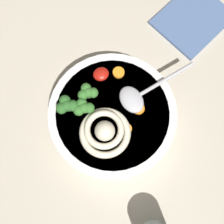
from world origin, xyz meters
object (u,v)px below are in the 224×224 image
soup_bowl (112,115)px  noodle_pile (106,131)px  soup_spoon (137,96)px  folded_napkin (193,19)px

soup_bowl → noodle_pile: 5.92cm
soup_spoon → folded_napkin: soup_spoon is taller
soup_bowl → folded_napkin: (-27.17, -14.36, -2.47)cm
folded_napkin → soup_spoon: bearing=32.5°
noodle_pile → soup_spoon: bearing=-154.6°
soup_bowl → noodle_pile: size_ratio=2.34×
soup_bowl → folded_napkin: bearing=-152.1°
noodle_pile → soup_bowl: bearing=-129.5°
soup_spoon → noodle_pile: bearing=-162.2°
noodle_pile → soup_spoon: noodle_pile is taller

